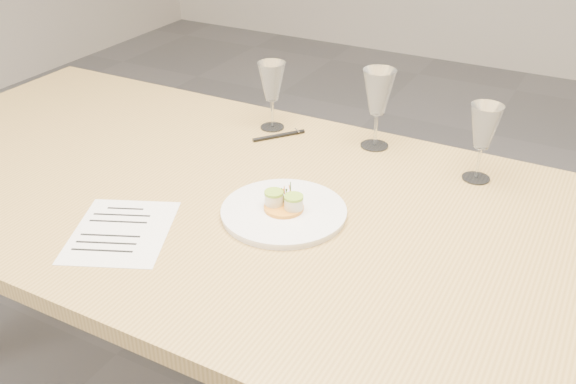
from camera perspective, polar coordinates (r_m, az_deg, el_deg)
The scene contains 7 objects.
dining_table at distance 1.50m, azimuth 0.76°, elevation -3.89°, with size 2.40×1.00×0.75m.
dinner_plate at distance 1.44m, azimuth -0.37°, elevation -1.67°, with size 0.28×0.28×0.07m.
recipe_sheet at distance 1.44m, azimuth -14.61°, elevation -3.41°, with size 0.29×0.32×0.00m.
ballpoint_pen at distance 1.81m, azimuth -0.80°, elevation 5.04°, with size 0.10×0.13×0.01m.
wine_glass_0 at distance 1.82m, azimuth -1.45°, elevation 9.67°, with size 0.08×0.08×0.20m.
wine_glass_1 at distance 1.72m, azimuth 8.02°, elevation 8.65°, with size 0.09×0.09×0.22m.
wine_glass_2 at distance 1.60m, azimuth 17.04°, elevation 5.43°, with size 0.08×0.08×0.20m.
Camera 1 is at (0.58, -1.11, 1.52)m, focal length 40.00 mm.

